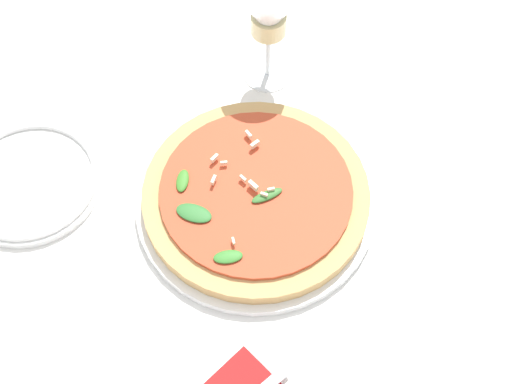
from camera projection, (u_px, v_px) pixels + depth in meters
ground_plane at (227, 209)px, 0.90m from camera, size 6.00×6.00×0.00m
pizza_arugula_main at (256, 198)px, 0.89m from camera, size 0.30×0.30×0.05m
wine_glass at (269, 15)px, 0.91m from camera, size 0.09×0.09×0.16m
side_plate_white at (29, 182)px, 0.91m from camera, size 0.18×0.18×0.02m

